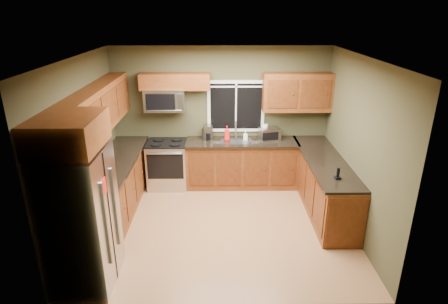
{
  "coord_description": "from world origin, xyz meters",
  "views": [
    {
      "loc": [
        -0.02,
        -5.34,
        3.35
      ],
      "look_at": [
        0.05,
        0.35,
        1.15
      ],
      "focal_mm": 30.0,
      "sensor_mm": 36.0,
      "label": 1
    }
  ],
  "objects_px": {
    "kettle": "(205,132)",
    "soap_bottle_a": "(227,133)",
    "toaster_oven": "(270,134)",
    "microwave": "(165,100)",
    "soap_bottle_b": "(245,136)",
    "range": "(168,164)",
    "cordless_phone": "(338,176)",
    "refrigerator": "(81,219)",
    "paper_towel_roll": "(265,131)",
    "coffee_maker": "(208,133)"
  },
  "relations": [
    {
      "from": "microwave",
      "to": "soap_bottle_b",
      "type": "bearing_deg",
      "value": -2.3
    },
    {
      "from": "range",
      "to": "soap_bottle_b",
      "type": "bearing_deg",
      "value": 2.79
    },
    {
      "from": "soap_bottle_a",
      "to": "coffee_maker",
      "type": "bearing_deg",
      "value": 168.48
    },
    {
      "from": "kettle",
      "to": "soap_bottle_a",
      "type": "xyz_separation_m",
      "value": [
        0.42,
        -0.11,
        0.02
      ]
    },
    {
      "from": "refrigerator",
      "to": "paper_towel_roll",
      "type": "height_order",
      "value": "refrigerator"
    },
    {
      "from": "toaster_oven",
      "to": "soap_bottle_b",
      "type": "relative_size",
      "value": 2.48
    },
    {
      "from": "kettle",
      "to": "cordless_phone",
      "type": "distance_m",
      "value": 2.8
    },
    {
      "from": "toaster_oven",
      "to": "coffee_maker",
      "type": "xyz_separation_m",
      "value": [
        -1.2,
        0.06,
        0.01
      ]
    },
    {
      "from": "microwave",
      "to": "soap_bottle_b",
      "type": "distance_m",
      "value": 1.68
    },
    {
      "from": "toaster_oven",
      "to": "kettle",
      "type": "distance_m",
      "value": 1.25
    },
    {
      "from": "toaster_oven",
      "to": "soap_bottle_b",
      "type": "xyz_separation_m",
      "value": [
        -0.47,
        -0.01,
        -0.03
      ]
    },
    {
      "from": "soap_bottle_a",
      "to": "soap_bottle_b",
      "type": "height_order",
      "value": "soap_bottle_a"
    },
    {
      "from": "microwave",
      "to": "paper_towel_roll",
      "type": "distance_m",
      "value": 2.03
    },
    {
      "from": "microwave",
      "to": "cordless_phone",
      "type": "distance_m",
      "value": 3.44
    },
    {
      "from": "range",
      "to": "soap_bottle_b",
      "type": "relative_size",
      "value": 5.42
    },
    {
      "from": "microwave",
      "to": "soap_bottle_a",
      "type": "xyz_separation_m",
      "value": [
        1.17,
        -0.07,
        -0.65
      ]
    },
    {
      "from": "paper_towel_roll",
      "to": "soap_bottle_b",
      "type": "height_order",
      "value": "paper_towel_roll"
    },
    {
      "from": "soap_bottle_a",
      "to": "cordless_phone",
      "type": "xyz_separation_m",
      "value": [
        1.63,
        -1.79,
        -0.09
      ]
    },
    {
      "from": "microwave",
      "to": "coffee_maker",
      "type": "bearing_deg",
      "value": 0.35
    },
    {
      "from": "kettle",
      "to": "soap_bottle_a",
      "type": "bearing_deg",
      "value": -15.17
    },
    {
      "from": "cordless_phone",
      "to": "toaster_oven",
      "type": "bearing_deg",
      "value": 113.98
    },
    {
      "from": "kettle",
      "to": "cordless_phone",
      "type": "bearing_deg",
      "value": -42.8
    },
    {
      "from": "refrigerator",
      "to": "soap_bottle_a",
      "type": "distance_m",
      "value": 3.4
    },
    {
      "from": "toaster_oven",
      "to": "paper_towel_roll",
      "type": "relative_size",
      "value": 1.41
    },
    {
      "from": "toaster_oven",
      "to": "coffee_maker",
      "type": "bearing_deg",
      "value": 177.22
    },
    {
      "from": "coffee_maker",
      "to": "kettle",
      "type": "relative_size",
      "value": 1.0
    },
    {
      "from": "range",
      "to": "kettle",
      "type": "height_order",
      "value": "kettle"
    },
    {
      "from": "coffee_maker",
      "to": "toaster_oven",
      "type": "bearing_deg",
      "value": -2.78
    },
    {
      "from": "kettle",
      "to": "soap_bottle_b",
      "type": "bearing_deg",
      "value": -7.73
    },
    {
      "from": "range",
      "to": "kettle",
      "type": "distance_m",
      "value": 0.98
    },
    {
      "from": "toaster_oven",
      "to": "soap_bottle_a",
      "type": "distance_m",
      "value": 0.83
    },
    {
      "from": "range",
      "to": "coffee_maker",
      "type": "xyz_separation_m",
      "value": [
        0.81,
        0.14,
        0.6
      ]
    },
    {
      "from": "refrigerator",
      "to": "paper_towel_roll",
      "type": "relative_size",
      "value": 5.93
    },
    {
      "from": "cordless_phone",
      "to": "kettle",
      "type": "bearing_deg",
      "value": 137.2
    },
    {
      "from": "refrigerator",
      "to": "microwave",
      "type": "distance_m",
      "value": 3.1
    },
    {
      "from": "kettle",
      "to": "soap_bottle_b",
      "type": "relative_size",
      "value": 1.58
    },
    {
      "from": "coffee_maker",
      "to": "paper_towel_roll",
      "type": "bearing_deg",
      "value": 3.57
    },
    {
      "from": "microwave",
      "to": "refrigerator",
      "type": "bearing_deg",
      "value": -103.34
    },
    {
      "from": "soap_bottle_b",
      "to": "kettle",
      "type": "bearing_deg",
      "value": 172.27
    },
    {
      "from": "refrigerator",
      "to": "toaster_oven",
      "type": "height_order",
      "value": "refrigerator"
    },
    {
      "from": "cordless_phone",
      "to": "range",
      "type": "bearing_deg",
      "value": 148.47
    },
    {
      "from": "soap_bottle_b",
      "to": "paper_towel_roll",
      "type": "bearing_deg",
      "value": 19.33
    },
    {
      "from": "range",
      "to": "cordless_phone",
      "type": "xyz_separation_m",
      "value": [
        2.8,
        -1.72,
        0.53
      ]
    },
    {
      "from": "kettle",
      "to": "paper_towel_roll",
      "type": "height_order",
      "value": "paper_towel_roll"
    },
    {
      "from": "refrigerator",
      "to": "kettle",
      "type": "distance_m",
      "value": 3.29
    },
    {
      "from": "range",
      "to": "cordless_phone",
      "type": "distance_m",
      "value": 3.33
    },
    {
      "from": "microwave",
      "to": "soap_bottle_b",
      "type": "relative_size",
      "value": 4.39
    },
    {
      "from": "paper_towel_roll",
      "to": "range",
      "type": "bearing_deg",
      "value": -173.74
    },
    {
      "from": "range",
      "to": "microwave",
      "type": "distance_m",
      "value": 1.27
    },
    {
      "from": "soap_bottle_a",
      "to": "toaster_oven",
      "type": "bearing_deg",
      "value": 1.12
    }
  ]
}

